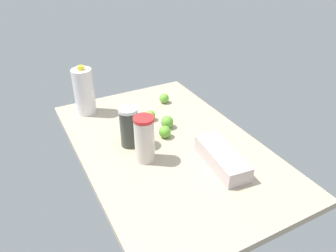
{
  "coord_description": "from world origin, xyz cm",
  "views": [
    {
      "loc": [
        107.07,
        -56.64,
        87.21
      ],
      "look_at": [
        0.0,
        0.0,
        13.0
      ],
      "focal_mm": 35.0,
      "sensor_mm": 36.0,
      "label": 1
    }
  ],
  "objects_px": {
    "tumbler_cup": "(144,139)",
    "lime_far_back": "(164,98)",
    "egg_carton": "(222,158)",
    "shaker_bottle": "(129,127)",
    "milk_jug": "(84,91)",
    "lime_loose": "(150,115)",
    "lime_near_front": "(165,132)",
    "lime_by_jug": "(167,122)"
  },
  "relations": [
    {
      "from": "lime_near_front",
      "to": "lime_by_jug",
      "type": "height_order",
      "value": "lime_by_jug"
    },
    {
      "from": "milk_jug",
      "to": "shaker_bottle",
      "type": "xyz_separation_m",
      "value": [
        0.39,
        0.09,
        -0.03
      ]
    },
    {
      "from": "tumbler_cup",
      "to": "milk_jug",
      "type": "height_order",
      "value": "milk_jug"
    },
    {
      "from": "tumbler_cup",
      "to": "lime_far_back",
      "type": "height_order",
      "value": "tumbler_cup"
    },
    {
      "from": "egg_carton",
      "to": "shaker_bottle",
      "type": "height_order",
      "value": "shaker_bottle"
    },
    {
      "from": "lime_far_back",
      "to": "tumbler_cup",
      "type": "bearing_deg",
      "value": -36.05
    },
    {
      "from": "egg_carton",
      "to": "lime_loose",
      "type": "distance_m",
      "value": 0.48
    },
    {
      "from": "shaker_bottle",
      "to": "lime_loose",
      "type": "xyz_separation_m",
      "value": [
        -0.15,
        0.17,
        -0.07
      ]
    },
    {
      "from": "milk_jug",
      "to": "lime_loose",
      "type": "height_order",
      "value": "milk_jug"
    },
    {
      "from": "egg_carton",
      "to": "lime_by_jug",
      "type": "bearing_deg",
      "value": -164.65
    },
    {
      "from": "tumbler_cup",
      "to": "shaker_bottle",
      "type": "relative_size",
      "value": 1.1
    },
    {
      "from": "egg_carton",
      "to": "lime_far_back",
      "type": "height_order",
      "value": "egg_carton"
    },
    {
      "from": "tumbler_cup",
      "to": "lime_by_jug",
      "type": "distance_m",
      "value": 0.28
    },
    {
      "from": "egg_carton",
      "to": "lime_by_jug",
      "type": "xyz_separation_m",
      "value": [
        -0.36,
        -0.06,
        -0.0
      ]
    },
    {
      "from": "lime_far_back",
      "to": "lime_loose",
      "type": "height_order",
      "value": "lime_far_back"
    },
    {
      "from": "egg_carton",
      "to": "lime_loose",
      "type": "xyz_separation_m",
      "value": [
        -0.47,
        -0.1,
        -0.01
      ]
    },
    {
      "from": "milk_jug",
      "to": "lime_near_front",
      "type": "bearing_deg",
      "value": 32.13
    },
    {
      "from": "milk_jug",
      "to": "lime_loose",
      "type": "relative_size",
      "value": 4.96
    },
    {
      "from": "lime_near_front",
      "to": "lime_loose",
      "type": "height_order",
      "value": "lime_near_front"
    },
    {
      "from": "shaker_bottle",
      "to": "lime_near_front",
      "type": "height_order",
      "value": "shaker_bottle"
    },
    {
      "from": "tumbler_cup",
      "to": "shaker_bottle",
      "type": "xyz_separation_m",
      "value": [
        -0.13,
        -0.01,
        -0.01
      ]
    },
    {
      "from": "milk_jug",
      "to": "shaker_bottle",
      "type": "bearing_deg",
      "value": 13.02
    },
    {
      "from": "lime_near_front",
      "to": "tumbler_cup",
      "type": "bearing_deg",
      "value": -53.59
    },
    {
      "from": "tumbler_cup",
      "to": "lime_near_front",
      "type": "xyz_separation_m",
      "value": [
        -0.11,
        0.15,
        -0.07
      ]
    },
    {
      "from": "shaker_bottle",
      "to": "lime_loose",
      "type": "bearing_deg",
      "value": 131.96
    },
    {
      "from": "lime_by_jug",
      "to": "tumbler_cup",
      "type": "bearing_deg",
      "value": -47.68
    },
    {
      "from": "milk_jug",
      "to": "egg_carton",
      "type": "bearing_deg",
      "value": 27.61
    },
    {
      "from": "tumbler_cup",
      "to": "lime_by_jug",
      "type": "relative_size",
      "value": 3.35
    },
    {
      "from": "lime_loose",
      "to": "lime_by_jug",
      "type": "height_order",
      "value": "lime_by_jug"
    },
    {
      "from": "egg_carton",
      "to": "milk_jug",
      "type": "xyz_separation_m",
      "value": [
        -0.7,
        -0.36,
        0.09
      ]
    },
    {
      "from": "tumbler_cup",
      "to": "lime_far_back",
      "type": "distance_m",
      "value": 0.53
    },
    {
      "from": "shaker_bottle",
      "to": "lime_far_back",
      "type": "relative_size",
      "value": 3.46
    },
    {
      "from": "tumbler_cup",
      "to": "egg_carton",
      "type": "bearing_deg",
      "value": 55.38
    },
    {
      "from": "lime_near_front",
      "to": "shaker_bottle",
      "type": "bearing_deg",
      "value": -96.86
    },
    {
      "from": "milk_jug",
      "to": "lime_far_back",
      "type": "bearing_deg",
      "value": 77.15
    },
    {
      "from": "tumbler_cup",
      "to": "egg_carton",
      "type": "xyz_separation_m",
      "value": [
        0.18,
        0.26,
        -0.07
      ]
    },
    {
      "from": "lime_loose",
      "to": "shaker_bottle",
      "type": "bearing_deg",
      "value": -48.04
    },
    {
      "from": "shaker_bottle",
      "to": "lime_far_back",
      "type": "height_order",
      "value": "shaker_bottle"
    },
    {
      "from": "lime_near_front",
      "to": "lime_by_jug",
      "type": "relative_size",
      "value": 0.94
    },
    {
      "from": "egg_carton",
      "to": "lime_near_front",
      "type": "height_order",
      "value": "egg_carton"
    },
    {
      "from": "lime_far_back",
      "to": "lime_loose",
      "type": "xyz_separation_m",
      "value": [
        0.14,
        -0.15,
        -0.0
      ]
    },
    {
      "from": "egg_carton",
      "to": "tumbler_cup",
      "type": "bearing_deg",
      "value": -118.76
    }
  ]
}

